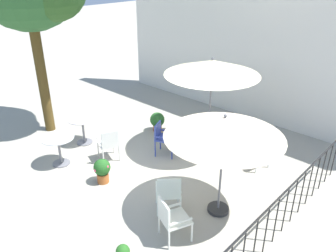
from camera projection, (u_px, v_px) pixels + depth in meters
name	position (u px, v px, depth m)	size (l,w,h in m)	color
ground_plane	(160.00, 169.00, 8.46)	(60.00, 60.00, 0.00)	#A29C8C
villa_facade	(260.00, 35.00, 10.19)	(10.54, 0.30, 5.27)	silver
terrace_railing	(287.00, 202.00, 6.21)	(0.03, 5.50, 1.01)	black
patio_umbrella_0	(225.00, 128.00, 6.20)	(2.25, 2.25, 2.17)	#2D2D2D
patio_umbrella_1	(212.00, 68.00, 8.31)	(2.37, 2.37, 2.55)	#2D2D2D
cafe_table_0	(83.00, 126.00, 9.43)	(0.80, 0.80, 0.76)	silver
cafe_table_1	(59.00, 145.00, 8.43)	(0.80, 0.80, 0.76)	silver
patio_chair_0	(163.00, 136.00, 8.89)	(0.64, 0.62, 0.87)	#33449C
patio_chair_1	(171.00, 217.00, 6.11)	(0.64, 0.64, 0.88)	white
patio_chair_2	(169.00, 191.00, 6.80)	(0.67, 0.67, 0.88)	white
patio_chair_3	(109.00, 143.00, 8.59)	(0.61, 0.60, 0.88)	silver
patio_chair_4	(260.00, 147.00, 8.39)	(0.59, 0.58, 0.90)	white
potted_plant_0	(102.00, 170.00, 7.80)	(0.39, 0.40, 0.59)	#AA5B29
potted_plant_1	(190.00, 136.00, 9.50)	(0.33, 0.33, 0.48)	#BF5A40
potted_plant_3	(157.00, 121.00, 10.20)	(0.44, 0.44, 0.59)	#AE522E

